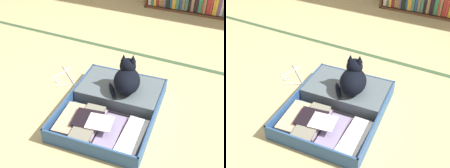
# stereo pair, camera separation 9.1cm
# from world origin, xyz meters

# --- Properties ---
(ground_plane) EXTENTS (10.00, 10.00, 0.00)m
(ground_plane) POSITION_xyz_m (0.00, 0.00, 0.00)
(ground_plane) COLOR tan
(tatami_border) EXTENTS (4.80, 0.05, 0.00)m
(tatami_border) POSITION_xyz_m (0.00, 0.92, 0.00)
(tatami_border) COLOR #345032
(tatami_border) RESTS_ON ground_plane
(open_suitcase) EXTENTS (0.69, 0.85, 0.11)m
(open_suitcase) POSITION_xyz_m (-0.04, 0.12, 0.05)
(open_suitcase) COLOR #2B4F83
(open_suitcase) RESTS_ON ground_plane
(black_cat) EXTENTS (0.28, 0.30, 0.27)m
(black_cat) POSITION_xyz_m (0.01, 0.24, 0.21)
(black_cat) COLOR black
(black_cat) RESTS_ON open_suitcase
(clothes_hanger) EXTENTS (0.31, 0.28, 0.01)m
(clothes_hanger) POSITION_xyz_m (-0.55, 0.28, 0.01)
(clothes_hanger) COLOR silver
(clothes_hanger) RESTS_ON ground_plane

